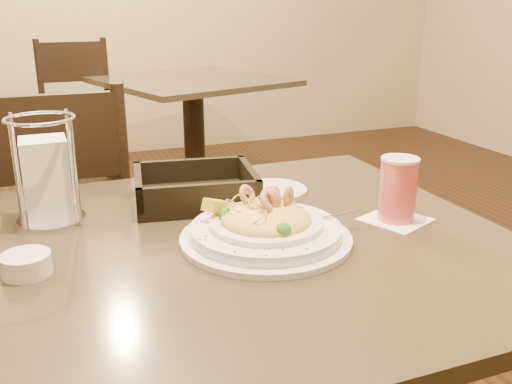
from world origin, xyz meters
name	(u,v)px	position (x,y,z in m)	size (l,w,h in m)	color
main_table	(260,342)	(0.00, 0.00, 0.49)	(0.90, 0.90, 0.72)	black
background_table	(194,119)	(0.48, 2.21, 0.49)	(1.13, 1.13, 0.72)	black
dining_chair_near	(58,231)	(-0.33, 0.73, 0.50)	(0.43, 0.43, 0.93)	black
dining_chair_far	(76,111)	(-0.12, 2.67, 0.50)	(0.43, 0.43, 0.93)	black
pasta_bowl	(266,227)	(0.00, -0.03, 0.75)	(0.34, 0.31, 0.10)	white
drink_glass	(398,190)	(0.28, -0.02, 0.78)	(0.15, 0.15, 0.13)	white
bread_basket	(195,192)	(-0.06, 0.23, 0.74)	(0.28, 0.24, 0.07)	black
napkin_caddy	(47,177)	(-0.35, 0.23, 0.81)	(0.13, 0.13, 0.21)	silver
side_plate	(272,190)	(0.12, 0.23, 0.72)	(0.15, 0.15, 0.01)	white
butter_ramekin	(26,264)	(-0.40, 0.00, 0.73)	(0.08, 0.08, 0.03)	white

